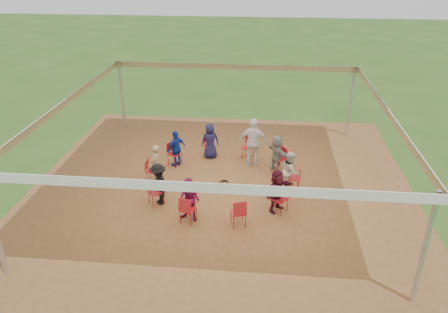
# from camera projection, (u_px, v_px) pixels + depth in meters

# --- Properties ---
(ground) EXTENTS (80.00, 80.00, 0.00)m
(ground) POSITION_uv_depth(u_px,v_px,m) (222.00, 186.00, 15.17)
(ground) COLOR #2D5219
(ground) RESTS_ON ground
(dirt_patch) EXTENTS (13.00, 13.00, 0.00)m
(dirt_patch) POSITION_uv_depth(u_px,v_px,m) (222.00, 186.00, 15.16)
(dirt_patch) COLOR brown
(dirt_patch) RESTS_ON ground
(tent) EXTENTS (10.33, 10.33, 3.00)m
(tent) POSITION_uv_depth(u_px,v_px,m) (222.00, 122.00, 14.13)
(tent) COLOR #B2B2B7
(tent) RESTS_ON ground
(chair_0) EXTENTS (0.45, 0.43, 0.90)m
(chair_0) POSITION_uv_depth(u_px,v_px,m) (293.00, 178.00, 14.73)
(chair_0) COLOR #B31820
(chair_0) RESTS_ON ground
(chair_1) EXTENTS (0.60, 0.60, 0.90)m
(chair_1) POSITION_uv_depth(u_px,v_px,m) (279.00, 159.00, 16.05)
(chair_1) COLOR #B31820
(chair_1) RESTS_ON ground
(chair_2) EXTENTS (0.54, 0.55, 0.90)m
(chair_2) POSITION_uv_depth(u_px,v_px,m) (248.00, 147.00, 16.96)
(chair_2) COLOR #B31820
(chair_2) RESTS_ON ground
(chair_3) EXTENTS (0.53, 0.54, 0.90)m
(chair_3) POSITION_uv_depth(u_px,v_px,m) (210.00, 146.00, 17.11)
(chair_3) COLOR #B31820
(chair_3) RESTS_ON ground
(chair_4) EXTENTS (0.60, 0.60, 0.90)m
(chair_4) POSITION_uv_depth(u_px,v_px,m) (175.00, 154.00, 16.44)
(chair_4) COLOR #B31820
(chair_4) RESTS_ON ground
(chair_5) EXTENTS (0.45, 0.43, 0.90)m
(chair_5) POSITION_uv_depth(u_px,v_px,m) (153.00, 171.00, 15.21)
(chair_5) COLOR #B31820
(chair_5) RESTS_ON ground
(chair_6) EXTENTS (0.60, 0.60, 0.90)m
(chair_6) POSITION_uv_depth(u_px,v_px,m) (156.00, 192.00, 13.89)
(chair_6) COLOR #B31820
(chair_6) RESTS_ON ground
(chair_7) EXTENTS (0.54, 0.55, 0.90)m
(chair_7) POSITION_uv_depth(u_px,v_px,m) (188.00, 209.00, 12.98)
(chair_7) COLOR #B31820
(chair_7) RESTS_ON ground
(chair_8) EXTENTS (0.53, 0.54, 0.90)m
(chair_8) POSITION_uv_depth(u_px,v_px,m) (238.00, 212.00, 12.83)
(chair_8) COLOR #B31820
(chair_8) RESTS_ON ground
(chair_9) EXTENTS (0.60, 0.60, 0.90)m
(chair_9) POSITION_uv_depth(u_px,v_px,m) (280.00, 199.00, 13.50)
(chair_9) COLOR #B31820
(chair_9) RESTS_ON ground
(person_seated_0) EXTENTS (0.40, 0.69, 1.40)m
(person_seated_0) POSITION_uv_depth(u_px,v_px,m) (290.00, 171.00, 14.63)
(person_seated_0) COLOR beige
(person_seated_0) RESTS_ON ground
(person_seated_1) EXTENTS (1.15, 1.34, 1.40)m
(person_seated_1) POSITION_uv_depth(u_px,v_px,m) (277.00, 153.00, 15.89)
(person_seated_1) COLOR gray
(person_seated_1) RESTS_ON ground
(person_seated_2) EXTENTS (0.77, 0.57, 1.40)m
(person_seated_2) POSITION_uv_depth(u_px,v_px,m) (210.00, 141.00, 16.89)
(person_seated_2) COLOR #18163D
(person_seated_2) RESTS_ON ground
(person_seated_3) EXTENTS (0.83, 0.91, 1.40)m
(person_seated_3) POSITION_uv_depth(u_px,v_px,m) (176.00, 148.00, 16.26)
(person_seated_3) COLOR navy
(person_seated_3) RESTS_ON ground
(person_seated_4) EXTENTS (0.34, 0.52, 1.40)m
(person_seated_4) POSITION_uv_depth(u_px,v_px,m) (156.00, 164.00, 15.09)
(person_seated_4) COLOR #9B8260
(person_seated_4) RESTS_ON ground
(person_seated_5) EXTENTS (0.89, 1.00, 1.40)m
(person_seated_5) POSITION_uv_depth(u_px,v_px,m) (159.00, 184.00, 13.83)
(person_seated_5) COLOR black
(person_seated_5) RESTS_ON ground
(person_seated_6) EXTENTS (0.77, 0.59, 1.40)m
(person_seated_6) POSITION_uv_depth(u_px,v_px,m) (190.00, 200.00, 12.97)
(person_seated_6) COLOR maroon
(person_seated_6) RESTS_ON ground
(person_seated_7) EXTENTS (1.17, 1.33, 1.40)m
(person_seated_7) POSITION_uv_depth(u_px,v_px,m) (277.00, 191.00, 13.46)
(person_seated_7) COLOR #430F1C
(person_seated_7) RESTS_ON ground
(standing_person) EXTENTS (1.15, 0.65, 1.90)m
(standing_person) POSITION_uv_depth(u_px,v_px,m) (253.00, 143.00, 16.14)
(standing_person) COLOR silver
(standing_person) RESTS_ON ground
(cable_coil) EXTENTS (0.35, 0.35, 0.03)m
(cable_coil) POSITION_uv_depth(u_px,v_px,m) (224.00, 182.00, 15.34)
(cable_coil) COLOR black
(cable_coil) RESTS_ON ground
(laptop) EXTENTS (0.27, 0.34, 0.23)m
(laptop) POSITION_uv_depth(u_px,v_px,m) (285.00, 172.00, 14.66)
(laptop) COLOR #B7B7BC
(laptop) RESTS_ON ground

